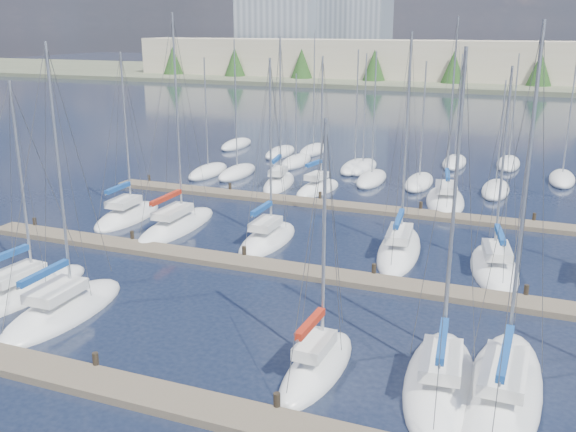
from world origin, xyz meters
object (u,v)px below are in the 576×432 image
at_px(sailboat_l, 494,268).
at_px(sailboat_k, 399,249).
at_px(sailboat_p, 445,200).
at_px(sailboat_h, 127,216).
at_px(sailboat_j, 268,239).
at_px(sailboat_i, 177,226).
at_px(sailboat_b, 24,292).
at_px(sailboat_o, 318,189).
at_px(sailboat_c, 64,310).
at_px(sailboat_f, 503,392).
at_px(sailboat_e, 440,382).
at_px(sailboat_n, 279,183).
at_px(sailboat_d, 317,367).

relative_size(sailboat_l, sailboat_k, 0.87).
bearing_deg(sailboat_p, sailboat_h, -157.31).
bearing_deg(sailboat_k, sailboat_l, -16.21).
bearing_deg(sailboat_l, sailboat_j, 170.68).
xyz_separation_m(sailboat_p, sailboat_i, (-16.28, -13.88, 0.01)).
bearing_deg(sailboat_h, sailboat_j, -8.40).
height_order(sailboat_i, sailboat_h, sailboat_i).
relative_size(sailboat_p, sailboat_k, 1.07).
xyz_separation_m(sailboat_h, sailboat_k, (20.03, 0.19, 0.01)).
bearing_deg(sailboat_b, sailboat_o, 78.81).
bearing_deg(sailboat_h, sailboat_c, -68.77).
distance_m(sailboat_c, sailboat_i, 14.05).
distance_m(sailboat_f, sailboat_e, 2.34).
bearing_deg(sailboat_n, sailboat_p, -10.39).
xyz_separation_m(sailboat_e, sailboat_k, (-4.82, 14.64, 0.00)).
xyz_separation_m(sailboat_b, sailboat_n, (3.19, 27.12, 0.03)).
distance_m(sailboat_p, sailboat_e, 27.84).
height_order(sailboat_f, sailboat_l, sailboat_f).
xyz_separation_m(sailboat_f, sailboat_e, (-2.34, -0.17, 0.01)).
bearing_deg(sailboat_c, sailboat_i, 97.37).
xyz_separation_m(sailboat_l, sailboat_n, (-19.37, 14.27, 0.02)).
bearing_deg(sailboat_d, sailboat_k, 91.85).
bearing_deg(sailboat_e, sailboat_j, 129.15).
xyz_separation_m(sailboat_n, sailboat_k, (13.61, -13.25, -0.01)).
height_order(sailboat_n, sailboat_k, sailboat_k).
bearing_deg(sailboat_p, sailboat_i, -148.96).
distance_m(sailboat_f, sailboat_h, 30.71).
relative_size(sailboat_c, sailboat_n, 1.02).
height_order(sailboat_k, sailboat_o, sailboat_k).
relative_size(sailboat_p, sailboat_o, 1.25).
bearing_deg(sailboat_d, sailboat_i, 138.68).
bearing_deg(sailboat_e, sailboat_h, 144.38).
xyz_separation_m(sailboat_e, sailboat_b, (-21.62, 0.77, -0.01)).
height_order(sailboat_l, sailboat_i, sailboat_i).
height_order(sailboat_i, sailboat_e, sailboat_i).
xyz_separation_m(sailboat_j, sailboat_f, (15.54, -13.22, -0.01)).
height_order(sailboat_e, sailboat_b, sailboat_e).
xyz_separation_m(sailboat_l, sailboat_d, (-5.78, -14.39, 0.01)).
bearing_deg(sailboat_e, sailboat_l, 80.58).
bearing_deg(sailboat_l, sailboat_i, 169.56).
xyz_separation_m(sailboat_e, sailboat_d, (-4.84, -0.78, 0.01)).
distance_m(sailboat_p, sailboat_d, 28.36).
bearing_deg(sailboat_h, sailboat_f, -30.91).
height_order(sailboat_c, sailboat_f, sailboat_f).
relative_size(sailboat_f, sailboat_d, 1.32).
height_order(sailboat_b, sailboat_k, sailboat_k).
relative_size(sailboat_c, sailboat_o, 1.15).
bearing_deg(sailboat_l, sailboat_b, -160.60).
relative_size(sailboat_h, sailboat_k, 0.90).
bearing_deg(sailboat_c, sailboat_b, 163.01).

